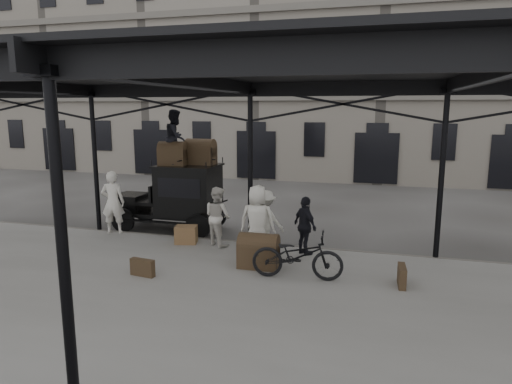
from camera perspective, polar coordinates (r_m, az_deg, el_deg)
ground at (r=11.45m, az=-3.57°, el=-9.74°), size 120.00×120.00×0.00m
platform at (r=9.70m, az=-7.58°, el=-13.21°), size 28.00×8.00×0.15m
canopy at (r=9.17m, az=-7.57°, el=14.40°), size 22.50×9.00×4.74m
building_frontage at (r=28.52m, az=8.79°, el=16.51°), size 64.00×8.00×14.00m
taxi at (r=14.90m, az=-9.51°, el=-0.30°), size 3.65×1.55×2.18m
porter_left at (r=14.60m, az=-17.45°, el=-1.22°), size 0.80×0.63×1.93m
porter_midleft at (r=12.78m, az=-4.82°, el=-3.02°), size 1.02×0.96×1.66m
porter_centre at (r=11.71m, az=0.17°, el=-3.68°), size 0.96×0.66×1.88m
porter_official at (r=11.99m, az=6.16°, el=-4.22°), size 0.90×0.92×1.55m
porter_right at (r=12.35m, az=1.17°, el=-3.52°), size 1.14×0.78×1.64m
bicycle at (r=10.38m, az=5.18°, el=-7.90°), size 2.11×0.88×1.08m
porter_roof at (r=14.59m, az=-10.00°, el=6.74°), size 0.76×0.92×1.73m
steamer_trunk_roof_near at (r=14.53m, az=-10.37°, el=4.53°), size 0.89×0.59×0.62m
steamer_trunk_roof_far at (r=14.62m, az=-6.95°, el=4.77°), size 0.95×0.60×0.68m
steamer_trunk_platform at (r=11.11m, az=0.33°, el=-7.64°), size 0.97×0.60×0.70m
wicker_hamper at (r=13.19m, az=-8.73°, el=-5.28°), size 0.69×0.58×0.50m
suitcase_upright at (r=10.50m, az=17.77°, el=-9.98°), size 0.18×0.61×0.45m
suitcase_flat at (r=10.91m, az=-14.00°, el=-9.15°), size 0.62×0.23×0.40m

